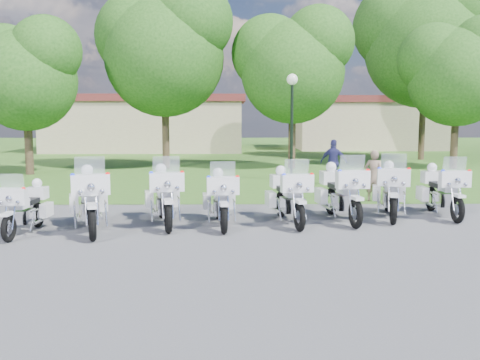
{
  "coord_description": "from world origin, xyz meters",
  "views": [
    {
      "loc": [
        0.41,
        -12.62,
        2.62
      ],
      "look_at": [
        0.59,
        1.2,
        0.95
      ],
      "focal_mm": 40.0,
      "sensor_mm": 36.0,
      "label": 1
    }
  ],
  "objects_px": {
    "motorcycle_4": "(220,197)",
    "bystander_c": "(334,162)",
    "motorcycle_1": "(26,207)",
    "motorcycle_6": "(341,192)",
    "motorcycle_2": "(89,199)",
    "motorcycle_7": "(390,189)",
    "motorcycle_8": "(442,190)",
    "motorcycle_3": "(164,195)",
    "bystander_a": "(374,176)",
    "lamp_post": "(292,101)",
    "motorcycle_5": "(288,195)"
  },
  "relations": [
    {
      "from": "motorcycle_3",
      "to": "lamp_post",
      "type": "height_order",
      "value": "lamp_post"
    },
    {
      "from": "lamp_post",
      "to": "bystander_a",
      "type": "relative_size",
      "value": 2.69
    },
    {
      "from": "motorcycle_4",
      "to": "bystander_c",
      "type": "xyz_separation_m",
      "value": [
        4.12,
        7.42,
        0.19
      ]
    },
    {
      "from": "motorcycle_1",
      "to": "bystander_c",
      "type": "distance_m",
      "value": 11.8
    },
    {
      "from": "motorcycle_7",
      "to": "lamp_post",
      "type": "distance_m",
      "value": 8.3
    },
    {
      "from": "bystander_c",
      "to": "motorcycle_7",
      "type": "bearing_deg",
      "value": 114.43
    },
    {
      "from": "motorcycle_6",
      "to": "motorcycle_7",
      "type": "relative_size",
      "value": 1.01
    },
    {
      "from": "motorcycle_3",
      "to": "bystander_c",
      "type": "bearing_deg",
      "value": -139.1
    },
    {
      "from": "motorcycle_4",
      "to": "motorcycle_1",
      "type": "bearing_deg",
      "value": 5.18
    },
    {
      "from": "motorcycle_6",
      "to": "motorcycle_1",
      "type": "bearing_deg",
      "value": 3.17
    },
    {
      "from": "motorcycle_4",
      "to": "motorcycle_5",
      "type": "bearing_deg",
      "value": -176.74
    },
    {
      "from": "motorcycle_2",
      "to": "motorcycle_4",
      "type": "height_order",
      "value": "motorcycle_2"
    },
    {
      "from": "bystander_a",
      "to": "lamp_post",
      "type": "bearing_deg",
      "value": -42.47
    },
    {
      "from": "motorcycle_8",
      "to": "lamp_post",
      "type": "bearing_deg",
      "value": -67.8
    },
    {
      "from": "bystander_a",
      "to": "motorcycle_2",
      "type": "bearing_deg",
      "value": 55.35
    },
    {
      "from": "motorcycle_3",
      "to": "bystander_a",
      "type": "xyz_separation_m",
      "value": [
        5.97,
        3.33,
        0.07
      ]
    },
    {
      "from": "motorcycle_1",
      "to": "motorcycle_6",
      "type": "distance_m",
      "value": 7.47
    },
    {
      "from": "motorcycle_5",
      "to": "motorcycle_3",
      "type": "bearing_deg",
      "value": -6.74
    },
    {
      "from": "motorcycle_6",
      "to": "bystander_c",
      "type": "height_order",
      "value": "bystander_c"
    },
    {
      "from": "motorcycle_7",
      "to": "bystander_c",
      "type": "xyz_separation_m",
      "value": [
        -0.27,
        6.4,
        0.14
      ]
    },
    {
      "from": "motorcycle_7",
      "to": "bystander_c",
      "type": "relative_size",
      "value": 1.46
    },
    {
      "from": "bystander_c",
      "to": "motorcycle_3",
      "type": "bearing_deg",
      "value": 75.0
    },
    {
      "from": "motorcycle_4",
      "to": "motorcycle_5",
      "type": "xyz_separation_m",
      "value": [
        1.65,
        0.26,
        0.01
      ]
    },
    {
      "from": "motorcycle_7",
      "to": "bystander_a",
      "type": "distance_m",
      "value": 2.46
    },
    {
      "from": "motorcycle_2",
      "to": "lamp_post",
      "type": "xyz_separation_m",
      "value": [
        5.63,
        9.32,
        2.47
      ]
    },
    {
      "from": "motorcycle_3",
      "to": "motorcycle_5",
      "type": "relative_size",
      "value": 1.04
    },
    {
      "from": "motorcycle_4",
      "to": "bystander_c",
      "type": "height_order",
      "value": "bystander_c"
    },
    {
      "from": "motorcycle_4",
      "to": "lamp_post",
      "type": "relative_size",
      "value": 0.56
    },
    {
      "from": "motorcycle_3",
      "to": "motorcycle_6",
      "type": "xyz_separation_m",
      "value": [
        4.38,
        0.45,
        -0.0
      ]
    },
    {
      "from": "motorcycle_5",
      "to": "bystander_a",
      "type": "xyz_separation_m",
      "value": [
        2.95,
        3.22,
        0.11
      ]
    },
    {
      "from": "lamp_post",
      "to": "bystander_c",
      "type": "bearing_deg",
      "value": -41.98
    },
    {
      "from": "lamp_post",
      "to": "motorcycle_5",
      "type": "bearing_deg",
      "value": -96.73
    },
    {
      "from": "motorcycle_4",
      "to": "lamp_post",
      "type": "height_order",
      "value": "lamp_post"
    },
    {
      "from": "motorcycle_2",
      "to": "motorcycle_3",
      "type": "xyz_separation_m",
      "value": [
        1.61,
        0.72,
        -0.02
      ]
    },
    {
      "from": "motorcycle_3",
      "to": "motorcycle_8",
      "type": "bearing_deg",
      "value": 175.84
    },
    {
      "from": "motorcycle_5",
      "to": "motorcycle_6",
      "type": "relative_size",
      "value": 0.95
    },
    {
      "from": "motorcycle_7",
      "to": "motorcycle_6",
      "type": "bearing_deg",
      "value": 29.35
    },
    {
      "from": "motorcycle_6",
      "to": "motorcycle_8",
      "type": "height_order",
      "value": "motorcycle_6"
    },
    {
      "from": "motorcycle_1",
      "to": "motorcycle_6",
      "type": "bearing_deg",
      "value": -166.73
    },
    {
      "from": "bystander_a",
      "to": "motorcycle_6",
      "type": "bearing_deg",
      "value": 88.28
    },
    {
      "from": "motorcycle_3",
      "to": "motorcycle_4",
      "type": "distance_m",
      "value": 1.38
    },
    {
      "from": "motorcycle_2",
      "to": "lamp_post",
      "type": "distance_m",
      "value": 11.16
    },
    {
      "from": "motorcycle_6",
      "to": "bystander_c",
      "type": "xyz_separation_m",
      "value": [
        1.11,
        6.83,
        0.14
      ]
    },
    {
      "from": "motorcycle_2",
      "to": "bystander_c",
      "type": "relative_size",
      "value": 1.49
    },
    {
      "from": "lamp_post",
      "to": "bystander_c",
      "type": "xyz_separation_m",
      "value": [
        1.46,
        -1.32,
        -2.35
      ]
    },
    {
      "from": "motorcycle_4",
      "to": "bystander_c",
      "type": "relative_size",
      "value": 1.39
    },
    {
      "from": "motorcycle_7",
      "to": "bystander_c",
      "type": "bearing_deg",
      "value": -75.53
    },
    {
      "from": "motorcycle_4",
      "to": "lamp_post",
      "type": "distance_m",
      "value": 9.48
    },
    {
      "from": "motorcycle_7",
      "to": "motorcycle_8",
      "type": "distance_m",
      "value": 1.4
    },
    {
      "from": "motorcycle_6",
      "to": "motorcycle_3",
      "type": "bearing_deg",
      "value": -1.9
    }
  ]
}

